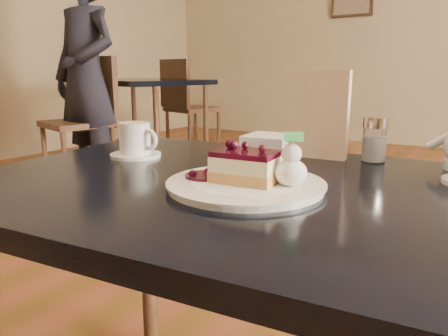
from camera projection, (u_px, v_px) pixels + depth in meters
The scene contains 11 objects.
main_table at pixel (255, 220), 0.81m from camera, with size 1.16×0.83×0.68m.
dessert_plate at pixel (246, 185), 0.75m from camera, with size 0.27×0.27×0.01m, color white.
cheesecake_slice at pixel (246, 167), 0.75m from camera, with size 0.12×0.09×0.05m.
whipped_cream at pixel (291, 172), 0.72m from camera, with size 0.05×0.05×0.05m.
berry_sauce at pixel (205, 176), 0.78m from camera, with size 0.07×0.07×0.01m, color black.
coffee_set at pixel (136, 142), 1.02m from camera, with size 0.13×0.12×0.08m.
menu_card at pixel (320, 115), 1.00m from camera, with size 0.13×0.03×0.20m, color silver.
sugar_shaker at pixel (375, 139), 0.96m from camera, with size 0.05×0.05×0.10m.
napkin_stack at pixel (269, 144), 1.06m from camera, with size 0.11×0.11×0.05m, color white.
bg_table_far_left at pixel (146, 159), 4.03m from camera, with size 1.25×1.93×1.29m.
patron at pixel (86, 77), 3.24m from camera, with size 0.60×0.40×1.66m, color black.
Camera 1 is at (0.16, -0.50, 0.89)m, focal length 35.00 mm.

